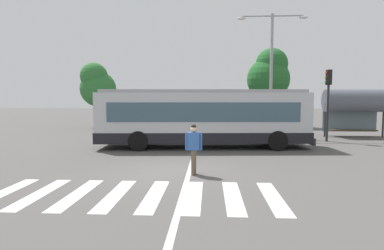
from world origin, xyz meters
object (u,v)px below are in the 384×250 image
Objects in this scene: background_tree_right at (269,75)px; parked_car_silver at (119,120)px; background_tree_left at (97,85)px; city_transit_bus at (203,118)px; parked_car_red at (183,120)px; pedestrian_crossing_street at (194,146)px; traffic_light_far_corner at (328,93)px; twin_arm_street_lamp at (271,61)px; bus_stop_shelter at (355,102)px; parked_car_blue at (216,121)px; parked_car_charcoal at (248,121)px; parked_car_black at (151,121)px.

parked_car_silver is at bearing -163.55° from background_tree_right.
background_tree_left is at bearing -173.95° from background_tree_right.
city_transit_bus is 2.42× the size of parked_car_red.
pedestrian_crossing_street reaches higher than parked_car_red.
parked_car_silver is 16.56m from traffic_light_far_corner.
parked_car_red is 9.34m from twin_arm_street_lamp.
parked_car_silver is 1.05× the size of traffic_light_far_corner.
twin_arm_street_lamp is at bearing 179.85° from bus_stop_shelter.
parked_car_blue is at bearing 153.05° from bus_stop_shelter.
twin_arm_street_lamp is at bearing -78.51° from parked_car_charcoal.
bus_stop_shelter is at bearing 42.81° from traffic_light_far_corner.
bus_stop_shelter is 0.48× the size of twin_arm_street_lamp.
parked_car_charcoal is (2.70, -0.05, 0.00)m from parked_car_blue.
city_transit_bus is 7.85m from twin_arm_street_lamp.
parked_car_red is at bearing 96.18° from pedestrian_crossing_street.
background_tree_right is at bearing 117.00° from bus_stop_shelter.
traffic_light_far_corner is 0.52× the size of twin_arm_street_lamp.
city_transit_bus is 2.42× the size of parked_car_blue.
traffic_light_far_corner is (7.50, 2.73, 1.34)m from city_transit_bus.
parked_car_black and parked_car_charcoal have the same top height.
city_transit_bus is 10.59m from parked_car_charcoal.
parked_car_charcoal is 0.61× the size of background_tree_right.
parked_car_blue is 10.55m from bus_stop_shelter.
twin_arm_street_lamp is (-2.93, 2.53, 2.27)m from traffic_light_far_corner.
twin_arm_street_lamp is at bearing 67.40° from pedestrian_crossing_street.
pedestrian_crossing_street is at bearing -130.88° from traffic_light_far_corner.
background_tree_right reaches higher than parked_car_blue.
background_tree_left is at bearing 130.34° from city_transit_bus.
background_tree_right is at bearing 6.05° from background_tree_left.
twin_arm_street_lamp is 1.13× the size of background_tree_right.
traffic_light_far_corner is (14.92, -6.86, 2.16)m from parked_car_silver.
parked_car_blue is (0.92, 9.97, -0.82)m from city_transit_bus.
twin_arm_street_lamp is (4.56, 5.26, 3.61)m from city_transit_bus.
pedestrian_crossing_street is 0.21× the size of twin_arm_street_lamp.
parked_car_blue is 1.16× the size of bus_stop_shelter.
parked_car_charcoal is at bearing -3.59° from parked_car_red.
pedestrian_crossing_street is 16.40m from parked_car_black.
traffic_light_far_corner is at bearing -82.02° from background_tree_right.
background_tree_right is (10.61, 3.90, 4.11)m from parked_car_black.
traffic_light_far_corner is 0.59× the size of background_tree_right.
parked_car_blue is 11.56m from background_tree_left.
twin_arm_street_lamp reaches higher than traffic_light_far_corner.
background_tree_left is at bearing 152.57° from traffic_light_far_corner.
parked_car_blue and parked_car_charcoal have the same top height.
parked_car_red is (5.46, 0.68, 0.00)m from parked_car_silver.
traffic_light_far_corner reaches higher than parked_car_silver.
traffic_light_far_corner is at bearing -47.73° from parked_car_blue.
parked_car_red is 1.03× the size of parked_car_charcoal.
city_transit_bus is 10.49m from parked_car_red.
twin_arm_street_lamp is 1.41× the size of background_tree_left.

